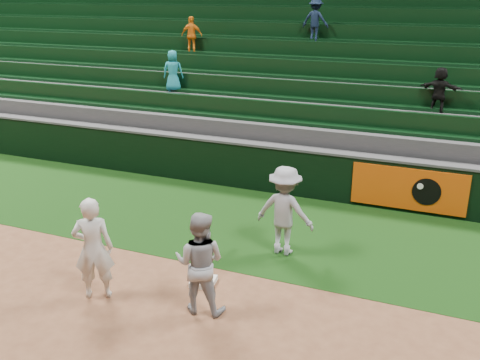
{
  "coord_description": "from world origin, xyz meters",
  "views": [
    {
      "loc": [
        3.76,
        -7.18,
        4.98
      ],
      "look_at": [
        -0.12,
        2.3,
        1.3
      ],
      "focal_mm": 40.0,
      "sensor_mm": 36.0,
      "label": 1
    }
  ],
  "objects_px": {
    "first_baseman": "(93,248)",
    "base_coach": "(285,211)",
    "first_base": "(203,281)",
    "baserunner": "(200,263)"
  },
  "relations": [
    {
      "from": "baserunner",
      "to": "base_coach",
      "type": "xyz_separation_m",
      "value": [
        0.64,
        2.43,
        0.04
      ]
    },
    {
      "from": "first_base",
      "to": "base_coach",
      "type": "relative_size",
      "value": 0.23
    },
    {
      "from": "baserunner",
      "to": "first_baseman",
      "type": "bearing_deg",
      "value": 1.64
    },
    {
      "from": "first_baseman",
      "to": "baserunner",
      "type": "xyz_separation_m",
      "value": [
        1.83,
        0.3,
        -0.04
      ]
    },
    {
      "from": "base_coach",
      "to": "baserunner",
      "type": "bearing_deg",
      "value": 79.42
    },
    {
      "from": "first_baseman",
      "to": "baserunner",
      "type": "distance_m",
      "value": 1.85
    },
    {
      "from": "first_baseman",
      "to": "first_base",
      "type": "bearing_deg",
      "value": -174.04
    },
    {
      "from": "first_base",
      "to": "first_baseman",
      "type": "height_order",
      "value": "first_baseman"
    },
    {
      "from": "first_baseman",
      "to": "base_coach",
      "type": "distance_m",
      "value": 3.68
    },
    {
      "from": "first_baseman",
      "to": "base_coach",
      "type": "xyz_separation_m",
      "value": [
        2.46,
        2.73,
        0.0
      ]
    }
  ]
}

